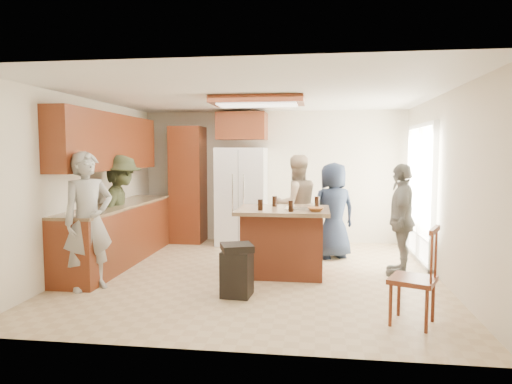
# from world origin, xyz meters

# --- Properties ---
(person_front_left) EXTENTS (0.76, 0.78, 1.73)m
(person_front_left) POSITION_xyz_m (-1.98, -0.95, 0.86)
(person_front_left) COLOR #97968F
(person_front_left) RESTS_ON ground
(person_behind_left) EXTENTS (0.95, 0.80, 1.68)m
(person_behind_left) POSITION_xyz_m (0.50, 1.38, 0.84)
(person_behind_left) COLOR tan
(person_behind_left) RESTS_ON ground
(person_behind_right) EXTENTS (0.90, 0.77, 1.56)m
(person_behind_right) POSITION_xyz_m (1.11, 1.17, 0.78)
(person_behind_right) COLOR #1A2234
(person_behind_right) RESTS_ON ground
(person_side_right) EXTENTS (0.62, 0.99, 1.57)m
(person_side_right) POSITION_xyz_m (2.01, 0.27, 0.78)
(person_side_right) COLOR gray
(person_side_right) RESTS_ON ground
(person_counter) EXTENTS (0.67, 1.15, 1.68)m
(person_counter) POSITION_xyz_m (-2.13, 0.36, 0.84)
(person_counter) COLOR #313820
(person_counter) RESTS_ON ground
(left_cabinetry) EXTENTS (0.64, 3.00, 2.30)m
(left_cabinetry) POSITION_xyz_m (-2.24, 0.40, 0.96)
(left_cabinetry) COLOR maroon
(left_cabinetry) RESTS_ON ground
(back_wall_units) EXTENTS (1.80, 0.60, 2.45)m
(back_wall_units) POSITION_xyz_m (-1.33, 2.20, 1.38)
(back_wall_units) COLOR maroon
(back_wall_units) RESTS_ON ground
(refrigerator) EXTENTS (0.90, 0.76, 1.80)m
(refrigerator) POSITION_xyz_m (-0.55, 2.12, 0.90)
(refrigerator) COLOR white
(refrigerator) RESTS_ON ground
(kitchen_island) EXTENTS (1.28, 1.03, 0.93)m
(kitchen_island) POSITION_xyz_m (0.37, 0.11, 0.47)
(kitchen_island) COLOR #9F4629
(kitchen_island) RESTS_ON ground
(island_items) EXTENTS (0.90, 0.69, 0.15)m
(island_items) POSITION_xyz_m (0.61, 0.01, 0.97)
(island_items) COLOR silver
(island_items) RESTS_ON kitchen_island
(trash_bin) EXTENTS (0.46, 0.46, 0.63)m
(trash_bin) POSITION_xyz_m (-0.10, -0.98, 0.32)
(trash_bin) COLOR black
(trash_bin) RESTS_ON ground
(spindle_chair) EXTENTS (0.55, 0.55, 0.99)m
(spindle_chair) POSITION_xyz_m (1.81, -1.64, 0.45)
(spindle_chair) COLOR maroon
(spindle_chair) RESTS_ON ground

